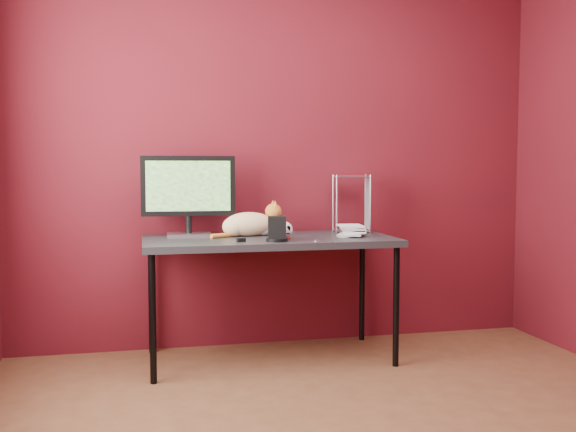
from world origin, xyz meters
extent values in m
cube|color=#4F0E17|center=(0.00, 1.75, 1.30)|extent=(3.50, 0.02, 2.60)
cube|color=black|center=(-0.15, 1.37, 0.73)|extent=(1.50, 0.70, 0.04)
cylinder|color=black|center=(-0.85, 1.07, 0.35)|extent=(0.04, 0.04, 0.71)
cylinder|color=black|center=(0.55, 1.07, 0.35)|extent=(0.04, 0.04, 0.71)
cylinder|color=black|center=(-0.85, 1.67, 0.35)|extent=(0.04, 0.04, 0.71)
cylinder|color=black|center=(0.55, 1.67, 0.35)|extent=(0.04, 0.04, 0.71)
cube|color=#B4B4B9|center=(-0.62, 1.53, 0.76)|extent=(0.27, 0.19, 0.02)
cylinder|color=black|center=(-0.62, 1.53, 0.83)|extent=(0.04, 0.04, 0.11)
cube|color=black|center=(-0.62, 1.53, 1.06)|extent=(0.57, 0.06, 0.37)
cube|color=#1B4E14|center=(-0.62, 1.53, 1.06)|extent=(0.51, 0.03, 0.30)
ellipsoid|color=orange|center=(-0.26, 1.48, 0.82)|extent=(0.33, 0.19, 0.15)
ellipsoid|color=orange|center=(-0.35, 1.47, 0.81)|extent=(0.16, 0.15, 0.12)
sphere|color=white|center=(-0.16, 1.49, 0.80)|extent=(0.10, 0.10, 0.10)
sphere|color=#C77526|center=(-0.10, 1.49, 0.90)|extent=(0.10, 0.10, 0.10)
cone|color=#C77526|center=(-0.09, 1.47, 0.95)|extent=(0.03, 0.03, 0.04)
cone|color=#C77526|center=(-0.10, 1.52, 0.95)|extent=(0.03, 0.03, 0.04)
cylinder|color=red|center=(-0.11, 1.49, 0.86)|extent=(0.07, 0.07, 0.01)
cylinder|color=#C77526|center=(-0.43, 1.42, 0.76)|extent=(0.16, 0.11, 0.03)
ellipsoid|color=white|center=(-0.08, 1.27, 0.80)|extent=(0.11, 0.11, 0.10)
ellipsoid|color=black|center=(-0.10, 1.22, 0.82)|extent=(0.03, 0.01, 0.03)
ellipsoid|color=black|center=(-0.06, 1.22, 0.82)|extent=(0.03, 0.01, 0.03)
cube|color=black|center=(-0.08, 1.22, 0.79)|extent=(0.06, 0.01, 0.01)
cylinder|color=black|center=(-0.15, 1.15, 0.76)|extent=(0.13, 0.13, 0.02)
cube|color=black|center=(-0.15, 1.15, 0.83)|extent=(0.12, 0.11, 0.13)
imported|color=beige|center=(0.29, 1.36, 0.85)|extent=(0.22, 0.24, 0.20)
imported|color=beige|center=(0.29, 1.36, 1.05)|extent=(0.20, 0.24, 0.20)
imported|color=beige|center=(0.29, 1.36, 1.25)|extent=(0.19, 0.23, 0.20)
imported|color=beige|center=(0.29, 1.36, 1.44)|extent=(0.17, 0.22, 0.20)
cylinder|color=#B4B4B9|center=(0.33, 1.49, 0.94)|extent=(0.01, 0.01, 0.38)
cylinder|color=#B4B4B9|center=(0.55, 1.49, 0.94)|extent=(0.01, 0.01, 0.38)
cylinder|color=#B4B4B9|center=(0.33, 1.67, 0.94)|extent=(0.01, 0.01, 0.38)
cylinder|color=#B4B4B9|center=(0.55, 1.67, 0.94)|extent=(0.01, 0.01, 0.38)
cube|color=#B4B4B9|center=(0.44, 1.58, 0.76)|extent=(0.24, 0.21, 0.01)
cube|color=#B4B4B9|center=(0.44, 1.58, 1.12)|extent=(0.24, 0.21, 0.01)
cube|color=#9E110C|center=(-0.11, 1.20, 0.76)|extent=(0.09, 0.04, 0.02)
cube|color=black|center=(-0.35, 1.17, 0.76)|extent=(0.05, 0.04, 0.02)
cylinder|color=#B4B4B9|center=(0.08, 1.12, 0.75)|extent=(0.05, 0.05, 0.00)
camera|label=1|loc=(-0.89, -2.41, 1.16)|focal=40.00mm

